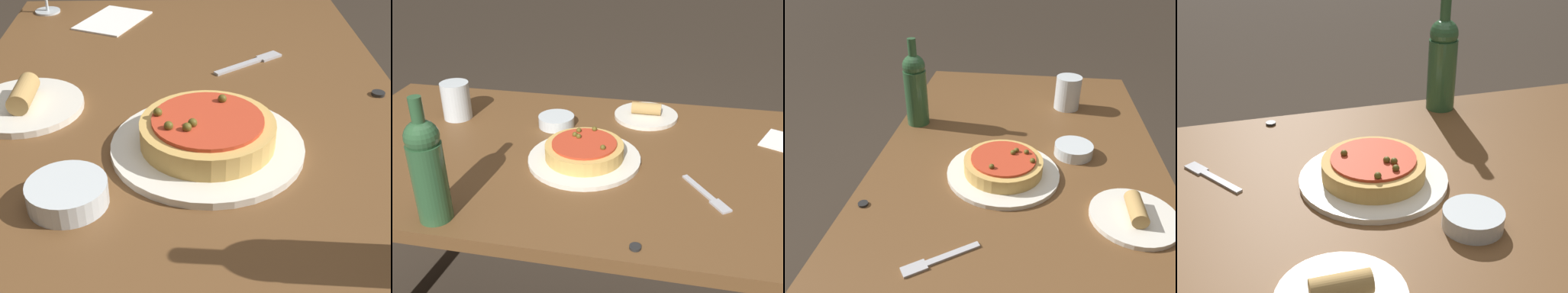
% 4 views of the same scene
% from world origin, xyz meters
% --- Properties ---
extents(dining_table, '(1.49, 0.80, 0.71)m').
position_xyz_m(dining_table, '(0.00, 0.00, 0.62)').
color(dining_table, brown).
rests_on(dining_table, ground_plane).
extents(dinner_plate, '(0.30, 0.30, 0.01)m').
position_xyz_m(dinner_plate, '(0.02, -0.04, 0.71)').
color(dinner_plate, white).
rests_on(dinner_plate, dining_table).
extents(pizza, '(0.21, 0.21, 0.05)m').
position_xyz_m(pizza, '(0.02, -0.04, 0.74)').
color(pizza, tan).
rests_on(pizza, dinner_plate).
extents(wine_bottle, '(0.07, 0.07, 0.28)m').
position_xyz_m(wine_bottle, '(-0.24, -0.34, 0.83)').
color(wine_bottle, '#2D5633').
rests_on(wine_bottle, dining_table).
extents(water_cup, '(0.09, 0.09, 0.12)m').
position_xyz_m(water_cup, '(-0.43, 0.15, 0.76)').
color(water_cup, silver).
rests_on(water_cup, dining_table).
extents(side_bowl, '(0.11, 0.11, 0.03)m').
position_xyz_m(side_bowl, '(-0.11, 0.15, 0.72)').
color(side_bowl, silver).
rests_on(side_bowl, dining_table).
extents(fork, '(0.11, 0.15, 0.00)m').
position_xyz_m(fork, '(0.34, -0.15, 0.71)').
color(fork, '#B7B7BC').
rests_on(fork, dining_table).
extents(side_plate, '(0.20, 0.20, 0.05)m').
position_xyz_m(side_plate, '(0.16, 0.27, 0.72)').
color(side_plate, white).
rests_on(side_plate, dining_table).
extents(bottle_cap, '(0.02, 0.02, 0.01)m').
position_xyz_m(bottle_cap, '(0.19, -0.36, 0.71)').
color(bottle_cap, black).
rests_on(bottle_cap, dining_table).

